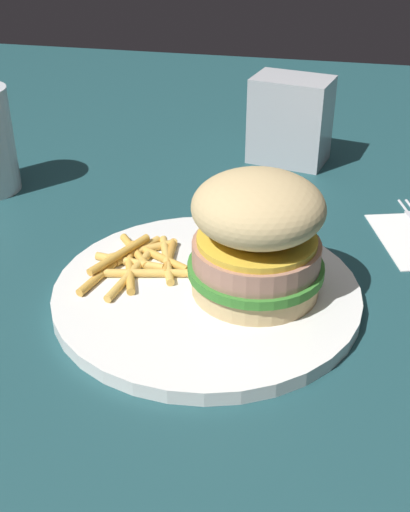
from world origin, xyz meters
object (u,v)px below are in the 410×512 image
(fries_pile, at_px, (138,261))
(sandwich, at_px, (256,238))
(plate, at_px, (205,293))
(napkin_dispenser, at_px, (290,120))

(fries_pile, bearing_deg, sandwich, 169.34)
(plate, xyz_separation_m, napkin_dispenser, (-0.04, -0.32, 0.05))
(fries_pile, height_order, napkin_dispenser, napkin_dispenser)
(napkin_dispenser, bearing_deg, plate, 95.42)
(plate, relative_size, sandwich, 2.30)
(plate, distance_m, sandwich, 0.07)
(plate, bearing_deg, fries_pile, -18.21)
(sandwich, relative_size, napkin_dispenser, 1.08)
(plate, distance_m, napkin_dispenser, 0.32)
(sandwich, bearing_deg, fries_pile, -10.66)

